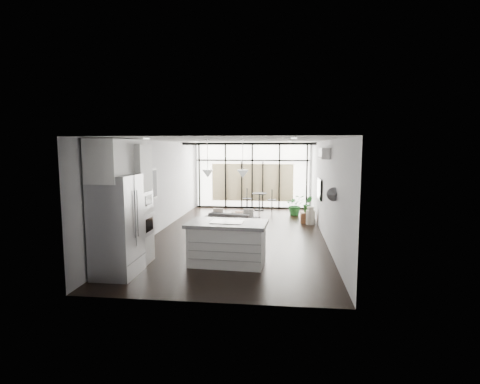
% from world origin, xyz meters
% --- Properties ---
extents(floor, '(5.00, 10.00, 0.00)m').
position_xyz_m(floor, '(0.00, 0.00, 0.00)').
color(floor, black).
rests_on(floor, ground).
extents(ceiling, '(5.00, 10.00, 0.00)m').
position_xyz_m(ceiling, '(0.00, 0.00, 2.80)').
color(ceiling, white).
rests_on(ceiling, ground).
extents(wall_left, '(0.02, 10.00, 2.80)m').
position_xyz_m(wall_left, '(-2.50, 0.00, 1.40)').
color(wall_left, silver).
rests_on(wall_left, ground).
extents(wall_right, '(0.02, 10.00, 2.80)m').
position_xyz_m(wall_right, '(2.50, 0.00, 1.40)').
color(wall_right, silver).
rests_on(wall_right, ground).
extents(wall_back, '(5.00, 0.02, 2.80)m').
position_xyz_m(wall_back, '(0.00, 5.00, 1.40)').
color(wall_back, silver).
rests_on(wall_back, ground).
extents(wall_front, '(5.00, 0.02, 2.80)m').
position_xyz_m(wall_front, '(0.00, -5.00, 1.40)').
color(wall_front, silver).
rests_on(wall_front, ground).
extents(glazing, '(5.00, 0.20, 2.80)m').
position_xyz_m(glazing, '(0.00, 4.88, 1.40)').
color(glazing, black).
rests_on(glazing, ground).
extents(skylight, '(4.70, 1.90, 0.06)m').
position_xyz_m(skylight, '(0.00, 4.00, 2.77)').
color(skylight, white).
rests_on(skylight, ceiling).
extents(neighbour_building, '(3.50, 0.02, 1.60)m').
position_xyz_m(neighbour_building, '(0.00, 4.95, 1.10)').
color(neighbour_building, beige).
rests_on(neighbour_building, ground).
extents(island, '(1.82, 1.14, 0.96)m').
position_xyz_m(island, '(0.08, -2.88, 0.48)').
color(island, silver).
rests_on(island, floor).
extents(cooktop, '(0.73, 0.51, 0.01)m').
position_xyz_m(cooktop, '(0.08, -2.88, 0.97)').
color(cooktop, black).
rests_on(cooktop, island).
extents(fridge, '(0.80, 1.00, 2.07)m').
position_xyz_m(fridge, '(-2.05, -3.85, 1.03)').
color(fridge, '#95969A').
rests_on(fridge, floor).
extents(appliance_column, '(0.69, 0.72, 2.68)m').
position_xyz_m(appliance_column, '(-2.03, -3.05, 1.34)').
color(appliance_column, silver).
rests_on(appliance_column, floor).
extents(upper_cabinets, '(0.62, 1.75, 0.86)m').
position_xyz_m(upper_cabinets, '(-2.12, -3.50, 2.35)').
color(upper_cabinets, silver).
rests_on(upper_cabinets, wall_left).
extents(pendant_left, '(0.26, 0.26, 0.18)m').
position_xyz_m(pendant_left, '(-0.40, -2.65, 2.02)').
color(pendant_left, white).
rests_on(pendant_left, ceiling).
extents(pendant_right, '(0.26, 0.26, 0.18)m').
position_xyz_m(pendant_right, '(0.40, -2.65, 2.02)').
color(pendant_right, white).
rests_on(pendant_right, ceiling).
extents(sofa, '(1.83, 0.89, 0.69)m').
position_xyz_m(sofa, '(-0.34, 0.88, 0.34)').
color(sofa, '#464648').
rests_on(sofa, floor).
extents(console_bench, '(1.46, 0.48, 0.46)m').
position_xyz_m(console_bench, '(-0.18, -0.04, 0.23)').
color(console_bench, brown).
rests_on(console_bench, floor).
extents(pouf, '(0.62, 0.62, 0.42)m').
position_xyz_m(pouf, '(-0.16, 1.49, 0.21)').
color(pouf, beige).
rests_on(pouf, floor).
extents(crate, '(0.49, 0.49, 0.36)m').
position_xyz_m(crate, '(2.17, 2.04, 0.18)').
color(crate, brown).
rests_on(crate, floor).
extents(plant_tall, '(0.88, 0.94, 0.62)m').
position_xyz_m(plant_tall, '(1.79, 3.42, 0.31)').
color(plant_tall, '#266E2B').
rests_on(plant_tall, floor).
extents(plant_crate, '(0.38, 0.61, 0.26)m').
position_xyz_m(plant_crate, '(2.17, 2.04, 0.49)').
color(plant_crate, '#266E2B').
rests_on(plant_crate, crate).
extents(milk_can, '(0.33, 0.33, 0.60)m').
position_xyz_m(milk_can, '(2.25, 1.74, 0.30)').
color(milk_can, beige).
rests_on(milk_can, floor).
extents(bistro_set, '(1.61, 1.01, 0.72)m').
position_xyz_m(bistro_set, '(0.34, 4.38, 0.36)').
color(bistro_set, black).
rests_on(bistro_set, floor).
extents(tv, '(0.05, 1.10, 0.65)m').
position_xyz_m(tv, '(2.46, 1.00, 1.30)').
color(tv, black).
rests_on(tv, wall_right).
extents(ac_unit, '(0.22, 0.90, 0.30)m').
position_xyz_m(ac_unit, '(2.38, -0.80, 2.45)').
color(ac_unit, white).
rests_on(ac_unit, wall_right).
extents(framed_art, '(0.04, 0.70, 0.90)m').
position_xyz_m(framed_art, '(-2.47, -0.50, 1.55)').
color(framed_art, black).
rests_on(framed_art, wall_left).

